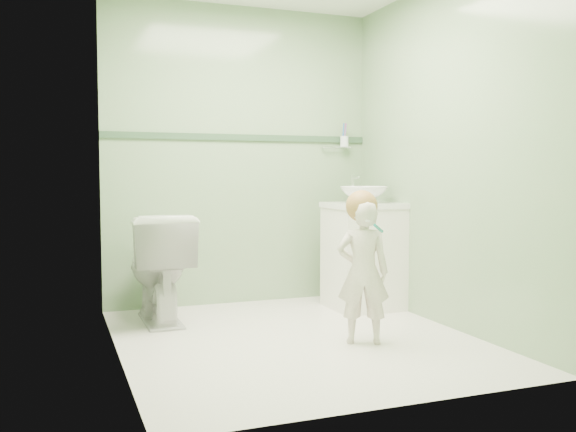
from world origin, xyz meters
name	(u,v)px	position (x,y,z in m)	size (l,w,h in m)	color
ground	(296,339)	(0.00, 0.00, 0.00)	(2.50, 2.50, 0.00)	silver
room_shell	(296,151)	(0.00, 0.00, 1.20)	(2.50, 2.54, 2.40)	#84AF7C
trim_stripe	(241,137)	(0.00, 1.24, 1.35)	(2.20, 0.02, 0.05)	#335238
vanity	(363,257)	(0.84, 0.70, 0.40)	(0.52, 0.50, 0.80)	white
counter	(364,205)	(0.84, 0.70, 0.81)	(0.54, 0.52, 0.04)	white
basin	(364,195)	(0.84, 0.70, 0.89)	(0.37, 0.37, 0.13)	white
faucet	(353,184)	(0.84, 0.89, 0.97)	(0.03, 0.13, 0.18)	silver
cup_holder	(343,142)	(0.89, 1.18, 1.33)	(0.26, 0.07, 0.21)	silver
toilet	(159,267)	(-0.74, 0.80, 0.39)	(0.44, 0.76, 0.78)	white
toddler	(363,272)	(0.36, -0.23, 0.45)	(0.32, 0.21, 0.89)	beige
hair_cap	(362,206)	(0.36, -0.20, 0.86)	(0.20, 0.20, 0.20)	#9F723A
teal_toothbrush	(377,228)	(0.37, -0.37, 0.73)	(0.11, 0.14, 0.08)	#138173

